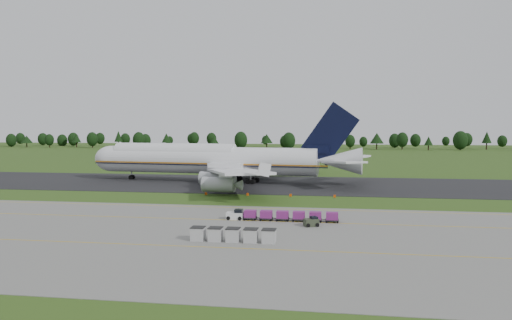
% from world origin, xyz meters
% --- Properties ---
extents(ground, '(600.00, 600.00, 0.00)m').
position_xyz_m(ground, '(0.00, 0.00, 0.00)').
color(ground, '#2B4815').
rests_on(ground, ground).
extents(apron, '(300.00, 52.00, 0.06)m').
position_xyz_m(apron, '(0.00, -34.00, 0.03)').
color(apron, slate).
rests_on(apron, ground).
extents(taxiway, '(300.00, 40.00, 0.08)m').
position_xyz_m(taxiway, '(0.00, 28.00, 0.04)').
color(taxiway, black).
rests_on(taxiway, ground).
extents(apron_markings, '(300.00, 30.20, 0.01)m').
position_xyz_m(apron_markings, '(0.00, -26.98, 0.06)').
color(apron_markings, '#C3990B').
rests_on(apron_markings, apron).
extents(tree_line, '(527.26, 21.83, 11.45)m').
position_xyz_m(tree_line, '(-3.13, 218.85, 6.28)').
color(tree_line, black).
rests_on(tree_line, ground).
extents(aircraft, '(76.36, 73.87, 21.39)m').
position_xyz_m(aircraft, '(-15.25, 30.54, 6.11)').
color(aircraft, silver).
rests_on(aircraft, ground).
extents(baggage_train, '(18.18, 1.65, 1.59)m').
position_xyz_m(baggage_train, '(8.06, -21.33, 0.92)').
color(baggage_train, silver).
rests_on(baggage_train, apron).
extents(utility_cart, '(2.47, 2.04, 1.17)m').
position_xyz_m(utility_cart, '(13.16, -25.03, 0.63)').
color(utility_cart, '#2F3626').
rests_on(utility_cart, apron).
extents(uld_row, '(11.44, 1.84, 1.82)m').
position_xyz_m(uld_row, '(3.31, -36.58, 0.98)').
color(uld_row, '#AAAAAA').
rests_on(uld_row, apron).
extents(edge_markers, '(28.79, 0.30, 0.60)m').
position_xyz_m(edge_markers, '(2.76, 6.30, 0.27)').
color(edge_markers, '#E64C07').
rests_on(edge_markers, ground).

